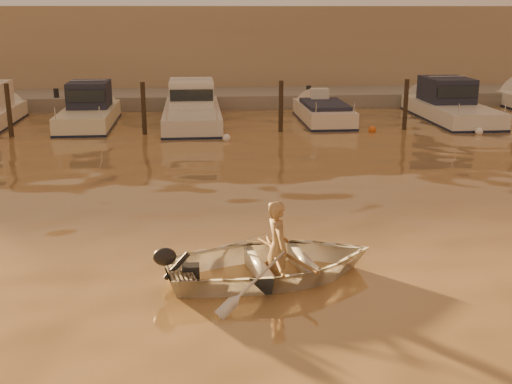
{
  "coord_description": "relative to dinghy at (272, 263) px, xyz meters",
  "views": [
    {
      "loc": [
        -3.58,
        -10.93,
        4.69
      ],
      "look_at": [
        -2.25,
        2.72,
        0.75
      ],
      "focal_mm": 45.0,
      "sensor_mm": 36.0,
      "label": 1
    }
  ],
  "objects": [
    {
      "name": "fender_d",
      "position": [
        5.63,
        13.68,
        -0.18
      ],
      "size": [
        0.3,
        0.3,
        0.3
      ],
      "primitive_type": "sphere",
      "color": "#D35818",
      "rests_on": "ground_plane"
    },
    {
      "name": "oar_starboard",
      "position": [
        0.05,
        0.01,
        0.14
      ],
      "size": [
        0.08,
        2.1,
        0.13
      ],
      "primitive_type": "cylinder",
      "rotation": [
        1.54,
        0.0,
        0.01
      ],
      "color": "brown",
      "rests_on": "dinghy"
    },
    {
      "name": "ground_plane",
      "position": [
        2.25,
        0.28,
        -0.28
      ],
      "size": [
        160.0,
        160.0,
        0.0
      ],
      "primitive_type": "plane",
      "color": "olive",
      "rests_on": "ground"
    },
    {
      "name": "moored_boat_2",
      "position": [
        -1.41,
        16.28,
        0.35
      ],
      "size": [
        2.3,
        7.69,
        1.75
      ],
      "primitive_type": null,
      "color": "silver",
      "rests_on": "ground_plane"
    },
    {
      "name": "moored_boat_3",
      "position": [
        4.19,
        16.28,
        -0.05
      ],
      "size": [
        1.91,
        5.56,
        0.95
      ],
      "primitive_type": null,
      "color": "beige",
      "rests_on": "ground_plane"
    },
    {
      "name": "piling_0",
      "position": [
        -8.25,
        14.08,
        0.62
      ],
      "size": [
        0.18,
        0.18,
        2.2
      ],
      "primitive_type": "cylinder",
      "color": "#2D2319",
      "rests_on": "ground_plane"
    },
    {
      "name": "moored_boat_1",
      "position": [
        -5.68,
        16.28,
        0.35
      ],
      "size": [
        2.04,
        6.13,
        1.75
      ],
      "primitive_type": null,
      "color": "beige",
      "rests_on": "ground_plane"
    },
    {
      "name": "waterfront_building",
      "position": [
        2.25,
        27.28,
        2.12
      ],
      "size": [
        46.0,
        7.0,
        4.8
      ],
      "primitive_type": "cube",
      "color": "#9E8466",
      "rests_on": "quay"
    },
    {
      "name": "fender_e",
      "position": [
        9.64,
        12.88,
        -0.18
      ],
      "size": [
        0.3,
        0.3,
        0.3
      ],
      "primitive_type": "sphere",
      "color": "white",
      "rests_on": "ground_plane"
    },
    {
      "name": "fender_b",
      "position": [
        -5.64,
        13.91,
        -0.18
      ],
      "size": [
        0.3,
        0.3,
        0.3
      ],
      "primitive_type": "sphere",
      "color": "#D84519",
      "rests_on": "ground_plane"
    },
    {
      "name": "piling_2",
      "position": [
        2.05,
        14.08,
        0.62
      ],
      "size": [
        0.18,
        0.18,
        2.2
      ],
      "primitive_type": "cylinder",
      "color": "#2D2319",
      "rests_on": "ground_plane"
    },
    {
      "name": "fender_c",
      "position": [
        -0.16,
        12.51,
        -0.18
      ],
      "size": [
        0.3,
        0.3,
        0.3
      ],
      "primitive_type": "sphere",
      "color": "silver",
      "rests_on": "ground_plane"
    },
    {
      "name": "oar_port",
      "position": [
        0.25,
        0.05,
        0.14
      ],
      "size": [
        0.86,
        1.96,
        0.13
      ],
      "primitive_type": "cylinder",
      "rotation": [
        1.54,
        0.0,
        0.39
      ],
      "color": "brown",
      "rests_on": "dinghy"
    },
    {
      "name": "moored_boat_4",
      "position": [
        9.83,
        16.28,
        0.35
      ],
      "size": [
        2.34,
        7.19,
        1.75
      ],
      "primitive_type": null,
      "color": "silver",
      "rests_on": "ground_plane"
    },
    {
      "name": "outboard_motor",
      "position": [
        -1.47,
        -0.27,
        0.0
      ],
      "size": [
        0.96,
        0.56,
        0.7
      ],
      "primitive_type": null,
      "rotation": [
        0.0,
        0.0,
        0.18
      ],
      "color": "black",
      "rests_on": "dinghy"
    },
    {
      "name": "quay",
      "position": [
        2.25,
        21.78,
        -0.13
      ],
      "size": [
        52.0,
        4.0,
        1.0
      ],
      "primitive_type": "cube",
      "color": "gray",
      "rests_on": "ground_plane"
    },
    {
      "name": "person",
      "position": [
        0.1,
        0.02,
        0.29
      ],
      "size": [
        0.52,
        0.7,
        1.73
      ],
      "primitive_type": "imported",
      "rotation": [
        0.0,
        0.0,
        1.75
      ],
      "color": "#A37E51",
      "rests_on": "dinghy"
    },
    {
      "name": "dinghy",
      "position": [
        0.0,
        0.0,
        0.0
      ],
      "size": [
        4.29,
        3.41,
        0.8
      ],
      "primitive_type": "imported",
      "rotation": [
        0.0,
        0.0,
        1.75
      ],
      "color": "silver",
      "rests_on": "ground_plane"
    },
    {
      "name": "piling_3",
      "position": [
        7.05,
        14.08,
        0.62
      ],
      "size": [
        0.18,
        0.18,
        2.2
      ],
      "primitive_type": "cylinder",
      "color": "#2D2319",
      "rests_on": "ground_plane"
    },
    {
      "name": "piling_1",
      "position": [
        -3.25,
        14.08,
        0.62
      ],
      "size": [
        0.18,
        0.18,
        2.2
      ],
      "primitive_type": "cylinder",
      "color": "#2D2319",
      "rests_on": "ground_plane"
    }
  ]
}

